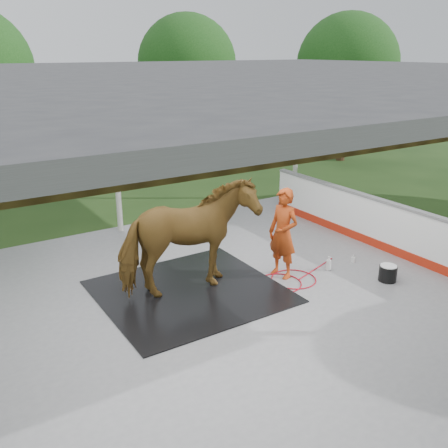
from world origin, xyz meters
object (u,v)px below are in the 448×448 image
dasher_board (395,230)px  handler (283,233)px  horse (188,238)px  wash_bucket (388,273)px

dasher_board → handler: handler is taller
horse → handler: size_ratio=1.38×
dasher_board → horse: 4.87m
wash_bucket → handler: bearing=140.8°
dasher_board → wash_bucket: (-1.24, -0.91, -0.38)m
horse → dasher_board: bearing=-94.7°
handler → wash_bucket: bearing=38.7°
horse → wash_bucket: (3.54, -1.68, -0.92)m
handler → wash_bucket: 2.21m
handler → horse: bearing=-112.9°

